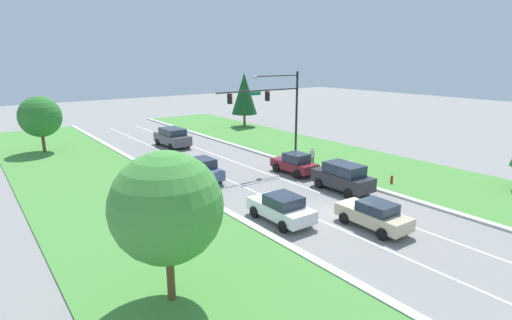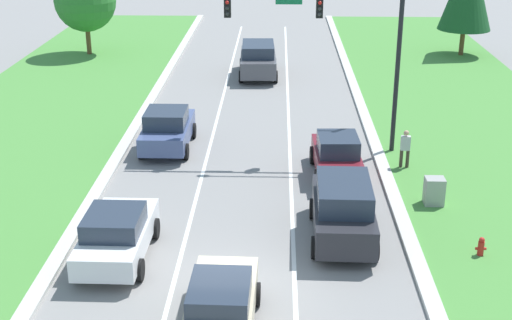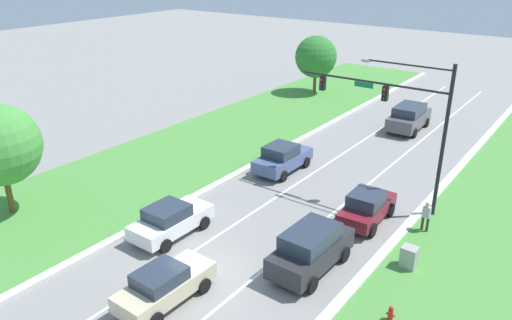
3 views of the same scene
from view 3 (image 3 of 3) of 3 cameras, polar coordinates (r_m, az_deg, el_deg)
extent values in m
plane|color=gray|center=(22.77, -5.81, -13.10)|extent=(160.00, 160.00, 0.00)
cube|color=beige|center=(26.29, -15.15, -8.32)|extent=(0.50, 90.00, 0.15)
cube|color=#4C8E3D|center=(30.20, -21.52, -5.01)|extent=(10.00, 90.00, 0.08)
cube|color=white|center=(23.81, -9.11, -11.50)|extent=(0.14, 81.00, 0.01)
cube|color=white|center=(21.82, -2.15, -14.79)|extent=(0.14, 81.00, 0.01)
cylinder|color=black|center=(27.36, 20.60, 1.69)|extent=(0.20, 0.20, 8.28)
cylinder|color=black|center=(27.90, 13.04, 8.68)|extent=(8.42, 0.12, 0.12)
cube|color=#147042|center=(28.12, 12.22, 8.39)|extent=(1.10, 0.04, 0.28)
cylinder|color=black|center=(26.99, 16.98, 10.35)|extent=(4.63, 0.09, 0.09)
ellipsoid|color=gray|center=(27.83, 12.44, 11.04)|extent=(0.56, 0.28, 0.20)
cube|color=black|center=(27.72, 14.55, 7.38)|extent=(0.28, 0.32, 0.80)
sphere|color=red|center=(27.50, 14.46, 7.77)|extent=(0.16, 0.16, 0.16)
sphere|color=#2D2D2D|center=(27.56, 14.41, 7.31)|extent=(0.16, 0.16, 0.16)
sphere|color=#2D2D2D|center=(27.62, 14.37, 6.84)|extent=(0.16, 0.16, 0.16)
cube|color=black|center=(29.27, 7.64, 8.69)|extent=(0.28, 0.32, 0.80)
sphere|color=red|center=(29.07, 7.50, 9.07)|extent=(0.16, 0.16, 0.16)
sphere|color=#2D2D2D|center=(29.12, 7.48, 8.63)|extent=(0.16, 0.16, 0.16)
sphere|color=#2D2D2D|center=(29.18, 7.45, 8.19)|extent=(0.16, 0.16, 0.16)
cube|color=beige|center=(21.24, -10.30, -14.04)|extent=(1.82, 4.37, 0.72)
cube|color=#283342|center=(20.73, -10.96, -12.95)|extent=(1.59, 1.98, 0.55)
cylinder|color=black|center=(21.69, -6.00, -14.08)|extent=(0.25, 0.67, 0.67)
cylinder|color=black|center=(22.68, -9.18, -12.42)|extent=(0.25, 0.67, 0.67)
cylinder|color=black|center=(20.28, -11.43, -17.50)|extent=(0.25, 0.67, 0.67)
cylinder|color=black|center=(21.34, -14.56, -15.49)|extent=(0.25, 0.67, 0.67)
cube|color=#475684|center=(32.53, 3.09, 0.00)|extent=(1.97, 4.46, 0.78)
cube|color=#283342|center=(32.05, 2.85, 1.08)|extent=(1.76, 2.01, 0.70)
cylinder|color=black|center=(33.31, 5.76, -0.26)|extent=(0.24, 0.70, 0.70)
cylinder|color=black|center=(34.23, 3.02, 0.48)|extent=(0.24, 0.70, 0.70)
cylinder|color=black|center=(31.15, 3.13, -1.85)|extent=(0.24, 0.70, 0.70)
cylinder|color=black|center=(32.14, 0.29, -1.01)|extent=(0.24, 0.70, 0.70)
cube|color=#28282D|center=(22.83, 6.32, -10.44)|extent=(2.01, 4.67, 0.96)
cube|color=#283342|center=(22.29, 6.25, -8.74)|extent=(1.78, 2.81, 0.74)
cylinder|color=black|center=(23.79, 10.07, -10.56)|extent=(0.26, 0.74, 0.73)
cylinder|color=black|center=(24.53, 6.16, -9.20)|extent=(0.26, 0.74, 0.73)
cylinder|color=black|center=(21.70, 6.39, -13.98)|extent=(0.26, 0.74, 0.73)
cylinder|color=black|center=(22.51, 2.22, -12.31)|extent=(0.26, 0.74, 0.73)
cube|color=#4C4C51|center=(41.93, 17.06, 4.45)|extent=(2.27, 5.12, 0.99)
cube|color=#283342|center=(41.57, 17.14, 5.51)|extent=(1.99, 3.09, 0.69)
cylinder|color=black|center=(43.25, 18.93, 4.08)|extent=(0.26, 0.74, 0.73)
cylinder|color=black|center=(43.79, 16.36, 4.61)|extent=(0.26, 0.74, 0.73)
cylinder|color=black|center=(40.38, 17.65, 2.95)|extent=(0.26, 0.74, 0.73)
cylinder|color=black|center=(40.95, 14.93, 3.53)|extent=(0.26, 0.74, 0.73)
cube|color=white|center=(25.67, -9.62, -6.97)|extent=(1.94, 4.42, 0.72)
cube|color=#283342|center=(25.19, -10.15, -5.89)|extent=(1.72, 2.00, 0.60)
cylinder|color=black|center=(26.09, -5.98, -7.14)|extent=(0.25, 0.69, 0.69)
cylinder|color=black|center=(27.25, -8.88, -5.93)|extent=(0.25, 0.69, 0.69)
cylinder|color=black|center=(24.47, -10.34, -9.61)|extent=(0.25, 0.69, 0.69)
cylinder|color=black|center=(25.70, -13.22, -8.18)|extent=(0.25, 0.69, 0.69)
cube|color=maroon|center=(27.09, 12.57, -5.52)|extent=(1.87, 4.20, 0.68)
cube|color=#283342|center=(26.56, 12.49, -4.41)|extent=(1.62, 1.91, 0.71)
cylinder|color=black|center=(28.08, 15.13, -5.51)|extent=(0.26, 0.76, 0.75)
cylinder|color=black|center=(28.58, 11.94, -4.67)|extent=(0.26, 0.76, 0.75)
cylinder|color=black|center=(25.94, 13.15, -7.79)|extent=(0.26, 0.76, 0.75)
cylinder|color=black|center=(26.47, 9.73, -6.82)|extent=(0.26, 0.76, 0.75)
cube|color=#9E9E99|center=(23.88, 17.07, -10.64)|extent=(0.70, 0.60, 1.10)
cylinder|color=#42382D|center=(27.10, 18.47, -6.92)|extent=(0.14, 0.14, 0.84)
cylinder|color=#42382D|center=(27.03, 18.99, -7.07)|extent=(0.14, 0.14, 0.84)
cube|color=#B7B7BC|center=(26.73, 18.92, -5.65)|extent=(0.39, 0.24, 0.60)
sphere|color=tan|center=(26.53, 19.04, -4.81)|extent=(0.22, 0.22, 0.22)
cylinder|color=red|center=(20.88, 15.11, -16.75)|extent=(0.20, 0.20, 0.55)
sphere|color=red|center=(20.67, 15.21, -16.03)|extent=(0.18, 0.18, 0.18)
cylinder|color=red|center=(20.89, 14.81, -16.59)|extent=(0.10, 0.09, 0.09)
cylinder|color=red|center=(20.83, 15.44, -16.80)|extent=(0.10, 0.09, 0.09)
cylinder|color=brown|center=(51.21, 6.72, 8.76)|extent=(0.32, 0.32, 2.15)
sphere|color=#2D752D|center=(50.65, 6.86, 11.64)|extent=(4.12, 4.12, 4.12)
cylinder|color=brown|center=(30.19, -26.38, -3.45)|extent=(0.32, 0.32, 2.36)
camera|label=1|loc=(31.11, -56.64, 5.48)|focal=28.00mm
camera|label=2|loc=(12.51, -73.03, -3.67)|focal=50.00mm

